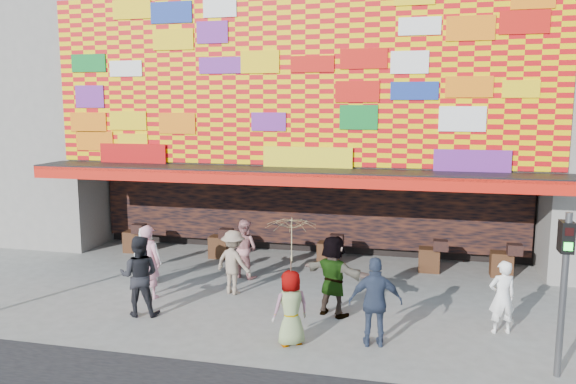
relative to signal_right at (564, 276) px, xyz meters
name	(u,v)px	position (x,y,z in m)	size (l,w,h in m)	color
ground	(252,316)	(-6.20, 1.50, -1.86)	(90.00, 90.00, 0.00)	slate
shop_building	(318,94)	(-6.20, 9.68, 3.37)	(15.20, 9.40, 10.00)	gray
neighbor_left	(2,76)	(-19.20, 9.50, 4.14)	(11.00, 8.00, 12.00)	gray
signal_right	(564,276)	(0.00, 0.00, 0.00)	(0.22, 0.20, 3.00)	#59595B
ped_a	(146,255)	(-9.70, 3.15, -1.07)	(0.77, 0.50, 1.59)	white
ped_b	(148,261)	(-9.11, 2.14, -0.93)	(0.68, 0.45, 1.87)	pink
ped_c	(139,276)	(-8.75, 0.98, -0.92)	(0.91, 0.71, 1.88)	black
ped_d	(233,262)	(-7.13, 2.92, -1.03)	(1.07, 0.62, 1.66)	gray
ped_e	(375,302)	(-3.31, 0.55, -0.94)	(1.08, 0.45, 1.84)	#2F3B53
ped_f	(333,276)	(-4.39, 2.00, -0.91)	(1.76, 0.56, 1.89)	gray
ped_g	(291,308)	(-4.97, 0.20, -1.09)	(0.76, 0.49, 1.55)	gray
ped_h	(502,297)	(-0.74, 1.83, -1.07)	(0.58, 0.38, 1.59)	white
ped_i	(244,248)	(-7.29, 4.32, -1.03)	(0.81, 0.63, 1.66)	tan
parasol	(291,241)	(-4.97, 0.20, 0.31)	(1.32, 1.34, 1.89)	#D3C885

